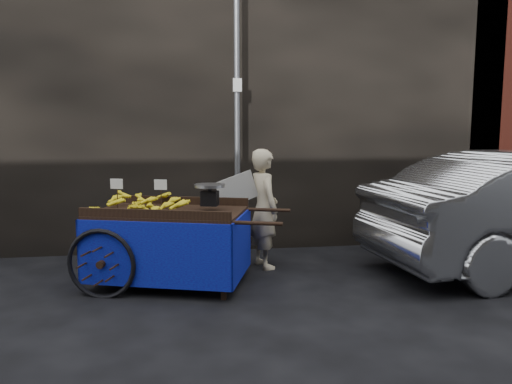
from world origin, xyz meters
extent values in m
plane|color=black|center=(0.00, 0.00, 0.00)|extent=(80.00, 80.00, 0.00)
cube|color=black|center=(-1.00, 2.60, 2.50)|extent=(11.00, 2.00, 5.00)
cylinder|color=slate|center=(0.30, 1.30, 2.00)|extent=(0.08, 0.08, 4.00)
cube|color=white|center=(0.30, 1.25, 2.40)|extent=(0.12, 0.02, 0.18)
cube|color=black|center=(-0.63, 0.09, 0.84)|extent=(1.92, 1.51, 0.06)
cube|color=black|center=(-0.48, 0.56, 0.91)|extent=(1.62, 0.55, 0.11)
cube|color=black|center=(-0.78, -0.38, 0.91)|extent=(1.62, 0.55, 0.11)
cube|color=black|center=(-0.05, -0.53, 0.42)|extent=(0.07, 0.07, 0.84)
cube|color=black|center=(0.20, 0.27, 0.42)|extent=(0.07, 0.07, 0.84)
cylinder|color=black|center=(0.30, -0.64, 0.84)|extent=(0.51, 0.20, 0.04)
cylinder|color=black|center=(0.55, 0.16, 0.84)|extent=(0.51, 0.20, 0.04)
torus|color=black|center=(-1.35, -0.28, 0.37)|extent=(0.77, 0.29, 0.79)
torus|color=black|center=(-1.01, 0.80, 0.37)|extent=(0.77, 0.29, 0.79)
cylinder|color=black|center=(-1.18, 0.26, 0.37)|extent=(0.40, 1.14, 0.05)
cube|color=#0F067D|center=(-0.79, -0.42, 0.48)|extent=(1.65, 0.54, 0.71)
cube|color=#0F067D|center=(-0.47, 0.60, 0.48)|extent=(1.65, 0.54, 0.71)
cube|color=#0F067D|center=(-1.44, 0.35, 0.48)|extent=(0.35, 1.05, 0.71)
cube|color=#0F067D|center=(0.18, -0.17, 0.48)|extent=(0.35, 1.05, 0.71)
cube|color=black|center=(-0.16, 0.00, 1.02)|extent=(0.22, 0.20, 0.17)
cylinder|color=silver|center=(-0.16, 0.00, 1.17)|extent=(0.45, 0.45, 0.03)
cube|color=white|center=(-1.21, 0.15, 1.19)|extent=(0.14, 0.05, 0.12)
cube|color=white|center=(-0.71, 0.00, 1.19)|extent=(0.14, 0.05, 0.12)
imported|color=beige|center=(0.57, 0.64, 0.78)|extent=(0.51, 0.65, 1.55)
cube|color=beige|center=(0.21, 0.56, 1.04)|extent=(0.57, 0.15, 0.50)
ellipsoid|color=#193DBB|center=(0.04, 0.41, 0.14)|extent=(0.30, 0.24, 0.27)
camera|label=1|loc=(-0.45, -5.67, 1.84)|focal=35.00mm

